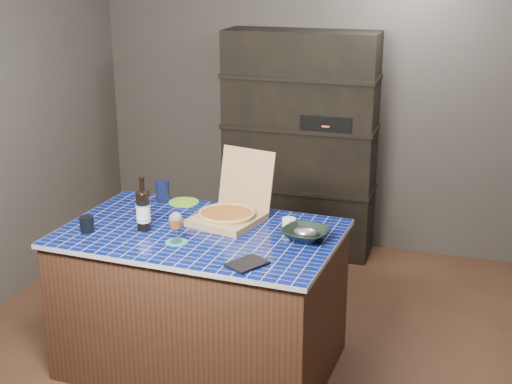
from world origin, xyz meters
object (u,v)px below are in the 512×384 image
(kitchen_island, at_px, (202,299))
(dvd_case, at_px, (247,264))
(mead_bottle, at_px, (143,209))
(pizza_box, at_px, (229,213))
(wine_glass, at_px, (176,222))
(bowl, at_px, (305,234))

(kitchen_island, distance_m, dvd_case, 0.70)
(kitchen_island, relative_size, mead_bottle, 5.16)
(kitchen_island, relative_size, pizza_box, 3.15)
(mead_bottle, bearing_deg, dvd_case, -22.46)
(kitchen_island, relative_size, wine_glass, 9.39)
(pizza_box, height_order, dvd_case, pizza_box)
(mead_bottle, relative_size, bowl, 1.24)
(wine_glass, bearing_deg, dvd_case, -20.30)
(mead_bottle, xyz_separation_m, bowl, (0.91, 0.13, -0.09))
(wine_glass, bearing_deg, kitchen_island, 73.05)
(mead_bottle, relative_size, wine_glass, 1.82)
(mead_bottle, xyz_separation_m, dvd_case, (0.71, -0.30, -0.11))
(pizza_box, xyz_separation_m, mead_bottle, (-0.42, -0.27, 0.07))
(mead_bottle, distance_m, wine_glass, 0.28)
(wine_glass, bearing_deg, mead_bottle, 153.80)
(bowl, bearing_deg, mead_bottle, -171.82)
(mead_bottle, height_order, wine_glass, mead_bottle)
(wine_glass, distance_m, dvd_case, 0.50)
(pizza_box, xyz_separation_m, wine_glass, (-0.17, -0.39, 0.07))
(bowl, bearing_deg, dvd_case, -114.87)
(mead_bottle, xyz_separation_m, wine_glass, (0.25, -0.13, -0.00))
(dvd_case, bearing_deg, bowl, 95.48)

